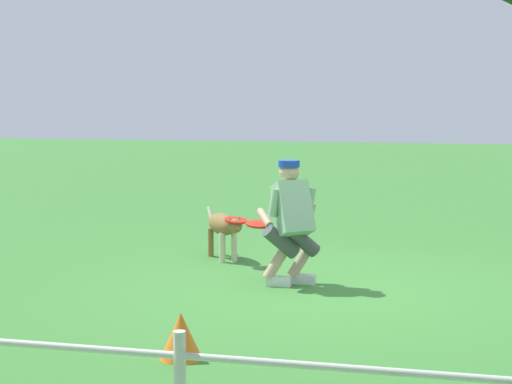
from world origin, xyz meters
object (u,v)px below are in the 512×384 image
(frisbee_flying, at_px, (236,220))
(training_cone, at_px, (181,336))
(dog, at_px, (224,227))
(person, at_px, (291,219))
(frisbee_held, at_px, (259,224))

(frisbee_flying, xyz_separation_m, training_cone, (-0.49, 3.44, -0.35))
(dog, xyz_separation_m, training_cone, (-0.71, 3.71, -0.22))
(person, xyz_separation_m, training_cone, (0.34, 2.56, -0.52))
(frisbee_flying, bearing_deg, frisbee_held, 120.35)
(person, distance_m, frisbee_flying, 1.22)
(person, height_order, training_cone, person)
(frisbee_flying, bearing_deg, person, 133.15)
(frisbee_held, bearing_deg, person, 164.01)
(dog, relative_size, frisbee_held, 3.32)
(dog, relative_size, training_cone, 2.60)
(training_cone, bearing_deg, person, -97.51)
(dog, xyz_separation_m, frisbee_held, (-0.67, 1.04, 0.21))
(frisbee_held, bearing_deg, frisbee_flying, -59.65)
(person, height_order, frisbee_flying, person)
(dog, distance_m, training_cone, 3.79)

